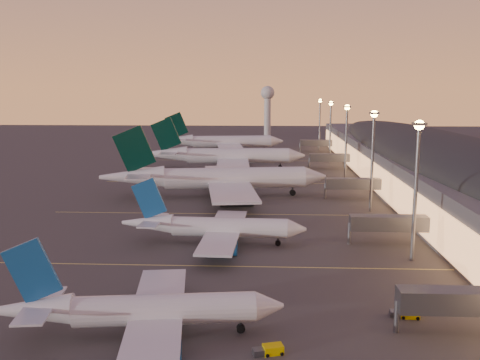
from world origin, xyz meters
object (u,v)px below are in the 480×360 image
at_px(airliner_narrow_north, 213,227).
at_px(airliner_wide_far, 221,142).
at_px(airliner_wide_mid, 224,156).
at_px(airliner_narrow_south, 140,311).
at_px(radar_tower, 268,102).
at_px(baggage_tug_a, 269,350).
at_px(baggage_tug_b, 406,313).
at_px(airliner_wide_near, 215,179).

xyz_separation_m(airliner_narrow_north, airliner_wide_far, (-11.37, 156.25, 1.60)).
height_order(airliner_wide_mid, airliner_wide_far, airliner_wide_mid).
bearing_deg(airliner_narrow_south, airliner_wide_far, 84.57).
bearing_deg(radar_tower, airliner_wide_mid, -96.56).
height_order(airliner_wide_far, baggage_tug_a, airliner_wide_far).
distance_m(radar_tower, baggage_tug_b, 286.64).
bearing_deg(radar_tower, airliner_narrow_south, -93.36).
relative_size(radar_tower, baggage_tug_b, 7.93).
bearing_deg(radar_tower, airliner_narrow_north, -92.66).
xyz_separation_m(airliner_narrow_south, baggage_tug_b, (35.65, 7.40, -2.92)).
distance_m(airliner_wide_far, radar_tower, 99.27).
distance_m(airliner_narrow_north, airliner_wide_far, 156.67).
relative_size(airliner_wide_far, baggage_tug_b, 15.13).
relative_size(airliner_narrow_south, airliner_wide_far, 0.61).
bearing_deg(baggage_tug_b, airliner_wide_near, 117.88).
xyz_separation_m(airliner_wide_mid, airliner_wide_far, (-5.67, 55.94, -0.14)).
height_order(airliner_wide_mid, radar_tower, radar_tower).
height_order(airliner_narrow_south, airliner_wide_near, airliner_wide_near).
relative_size(airliner_narrow_south, radar_tower, 1.15).
distance_m(airliner_narrow_south, airliner_wide_near, 88.70).
distance_m(airliner_narrow_north, baggage_tug_a, 46.67).
bearing_deg(airliner_narrow_south, baggage_tug_b, 4.59).
bearing_deg(airliner_wide_far, airliner_narrow_north, -93.40).
height_order(airliner_wide_near, airliner_wide_mid, airliner_wide_near).
relative_size(airliner_wide_near, airliner_wide_far, 1.06).
relative_size(airliner_wide_mid, airliner_wide_far, 1.03).
xyz_separation_m(airliner_narrow_north, baggage_tug_b, (30.17, -33.90, -2.96)).
bearing_deg(airliner_narrow_north, airliner_wide_far, 96.67).
relative_size(airliner_narrow_north, airliner_wide_mid, 0.60).
distance_m(airliner_narrow_south, baggage_tug_b, 36.53).
height_order(airliner_wide_near, baggage_tug_b, airliner_wide_near).
xyz_separation_m(airliner_wide_mid, radar_tower, (17.38, 151.03, 16.62)).
distance_m(airliner_narrow_south, airliner_wide_mid, 141.63).
height_order(radar_tower, baggage_tug_b, radar_tower).
xyz_separation_m(airliner_narrow_south, airliner_wide_far, (-5.88, 197.55, 1.65)).
relative_size(airliner_narrow_south, baggage_tug_b, 9.16).
bearing_deg(baggage_tug_b, airliner_narrow_north, 136.73).
bearing_deg(baggage_tug_a, baggage_tug_b, 15.15).
relative_size(airliner_wide_near, airliner_wide_mid, 1.03).
height_order(radar_tower, baggage_tug_a, radar_tower).
bearing_deg(airliner_narrow_south, airliner_wide_mid, 82.95).
xyz_separation_m(airliner_wide_far, radar_tower, (23.04, 95.09, 16.76)).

